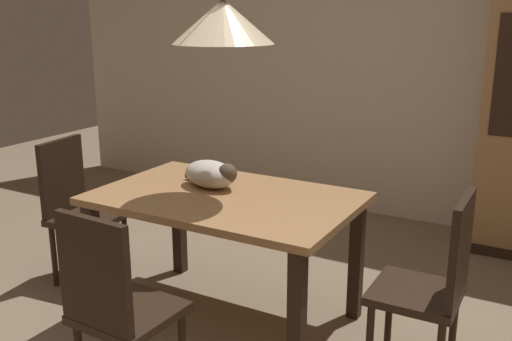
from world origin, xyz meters
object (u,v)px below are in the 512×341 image
object	(u,v)px
dining_table	(226,213)
chair_near_front	(115,303)
chair_right_side	(434,281)
pendant_lamp	(223,21)
chair_left_side	(77,204)
cat_sleeping	(212,174)

from	to	relation	value
dining_table	chair_near_front	size ratio (longest dim) A/B	1.51
chair_right_side	pendant_lamp	distance (m)	1.61
chair_left_side	pendant_lamp	bearing A→B (deg)	0.44
chair_right_side	pendant_lamp	xyz separation A→B (m)	(-1.13, -0.00, 1.15)
dining_table	chair_left_side	bearing A→B (deg)	-179.56
dining_table	pendant_lamp	world-z (taller)	pendant_lamp
chair_near_front	pendant_lamp	xyz separation A→B (m)	(0.00, 0.88, 1.15)
chair_near_front	chair_right_side	distance (m)	1.43
cat_sleeping	chair_left_side	bearing A→B (deg)	-174.48
chair_near_front	chair_right_side	world-z (taller)	same
chair_left_side	cat_sleeping	world-z (taller)	chair_left_side
chair_right_side	chair_left_side	bearing A→B (deg)	-179.76
chair_near_front	cat_sleeping	world-z (taller)	chair_near_front
pendant_lamp	chair_left_side	bearing A→B (deg)	-179.56
chair_right_side	pendant_lamp	world-z (taller)	pendant_lamp
cat_sleeping	pendant_lamp	bearing A→B (deg)	-30.49
cat_sleeping	dining_table	bearing A→B (deg)	-30.49
chair_left_side	chair_right_side	size ratio (longest dim) A/B	1.00
chair_right_side	cat_sleeping	size ratio (longest dim) A/B	2.32
chair_near_front	pendant_lamp	distance (m)	1.45
chair_right_side	cat_sleeping	xyz separation A→B (m)	(-1.27, 0.09, 0.32)
dining_table	pendant_lamp	size ratio (longest dim) A/B	1.08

